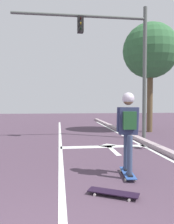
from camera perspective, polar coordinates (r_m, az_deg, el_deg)
name	(u,v)px	position (r m, az deg, el deg)	size (l,w,h in m)	color
lane_line_center	(60,149)	(7.60, -6.79, -9.32)	(0.12, 20.00, 0.01)	silver
lane_line_curbside	(145,147)	(8.16, 14.51, -8.56)	(0.12, 20.00, 0.01)	silver
stop_bar	(105,147)	(7.96, 4.50, -8.78)	(3.08, 0.40, 0.01)	silver
lane_arrow_stem	(113,150)	(7.36, 6.75, -9.71)	(0.16, 1.40, 0.01)	silver
lane_arrow_head	(108,145)	(8.17, 5.30, -8.48)	(0.56, 0.44, 0.01)	silver
curb_strip	(152,145)	(8.24, 16.15, -8.00)	(0.24, 24.00, 0.14)	#A6929A
skateboard	(128,173)	(4.95, 10.33, -15.05)	(0.30, 0.86, 0.08)	#2C5098
skater	(128,122)	(4.72, 10.47, -2.50)	(0.46, 0.62, 1.68)	#394867
spare_skateboard	(113,193)	(3.95, 6.67, -19.73)	(0.84, 0.59, 0.07)	black
traffic_signal_mast	(116,49)	(9.69, 7.31, 15.66)	(5.54, 0.34, 5.55)	#545C56
roadside_tree	(150,51)	(12.47, 15.85, 14.66)	(2.85, 2.85, 5.66)	brown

